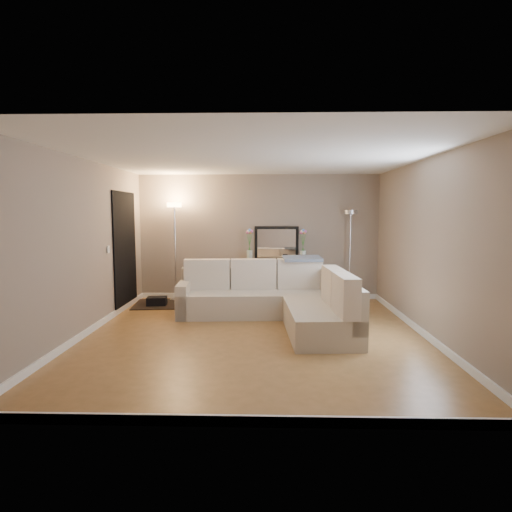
{
  "coord_description": "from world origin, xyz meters",
  "views": [
    {
      "loc": [
        0.19,
        -6.21,
        1.82
      ],
      "look_at": [
        0.0,
        0.8,
        1.1
      ],
      "focal_mm": 30.0,
      "sensor_mm": 36.0,
      "label": 1
    }
  ],
  "objects_px": {
    "sectional_sofa": "(279,299)",
    "floor_lamp_unlit": "(350,237)",
    "console_table": "(272,279)",
    "floor_lamp_lit": "(175,232)"
  },
  "relations": [
    {
      "from": "floor_lamp_unlit",
      "to": "floor_lamp_lit",
      "type": "bearing_deg",
      "value": -179.27
    },
    {
      "from": "floor_lamp_lit",
      "to": "floor_lamp_unlit",
      "type": "bearing_deg",
      "value": 0.73
    },
    {
      "from": "console_table",
      "to": "floor_lamp_unlit",
      "type": "bearing_deg",
      "value": -1.35
    },
    {
      "from": "console_table",
      "to": "floor_lamp_lit",
      "type": "bearing_deg",
      "value": -177.62
    },
    {
      "from": "sectional_sofa",
      "to": "floor_lamp_unlit",
      "type": "xyz_separation_m",
      "value": [
        1.49,
        1.62,
        0.96
      ]
    },
    {
      "from": "sectional_sofa",
      "to": "floor_lamp_lit",
      "type": "relative_size",
      "value": 1.44
    },
    {
      "from": "floor_lamp_lit",
      "to": "floor_lamp_unlit",
      "type": "relative_size",
      "value": 1.08
    },
    {
      "from": "console_table",
      "to": "floor_lamp_unlit",
      "type": "distance_m",
      "value": 1.81
    },
    {
      "from": "sectional_sofa",
      "to": "floor_lamp_unlit",
      "type": "bearing_deg",
      "value": 47.33
    },
    {
      "from": "console_table",
      "to": "floor_lamp_unlit",
      "type": "relative_size",
      "value": 0.71
    }
  ]
}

